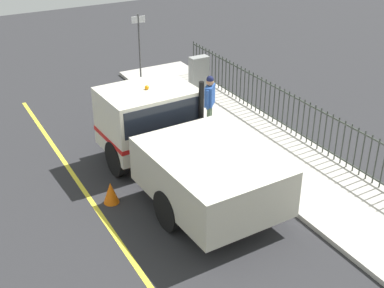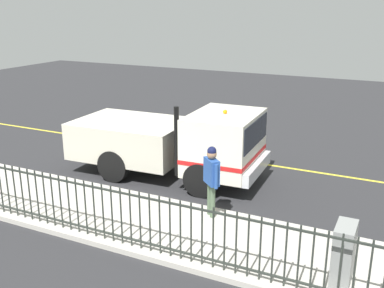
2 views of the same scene
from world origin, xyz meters
TOP-DOWN VIEW (x-y plane):
  - ground_plane at (0.00, 0.00)m, footprint 44.37×44.37m
  - sidewalk_slab at (2.79, 0.00)m, footprint 2.75×20.17m
  - lane_marking at (-2.58, 0.00)m, footprint 0.12×18.15m
  - work_truck at (-0.36, 1.85)m, footprint 2.69×5.94m
  - worker_standing at (1.88, 3.87)m, footprint 0.50×0.51m
  - iron_fence at (3.94, -0.00)m, footprint 0.04×17.18m
  - utility_cabinet at (3.37, 7.14)m, footprint 0.69×0.35m
  - traffic_cone at (-2.16, 1.76)m, footprint 0.39×0.39m
  - street_sign at (1.71, 8.61)m, footprint 0.50×0.09m

SIDE VIEW (x-z plane):
  - ground_plane at x=0.00m, z-range 0.00..0.00m
  - lane_marking at x=-2.58m, z-range 0.00..0.01m
  - sidewalk_slab at x=2.79m, z-range 0.00..0.12m
  - traffic_cone at x=-2.16m, z-range 0.00..0.55m
  - utility_cabinet at x=3.37m, z-range 0.12..1.29m
  - iron_fence at x=3.94m, z-range 0.13..1.41m
  - work_truck at x=-0.36m, z-range -0.04..2.40m
  - worker_standing at x=1.88m, z-range 0.32..2.08m
  - street_sign at x=1.71m, z-range 0.43..3.01m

